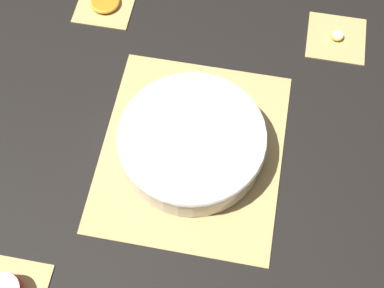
% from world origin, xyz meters
% --- Properties ---
extents(ground_plane, '(6.00, 6.00, 0.00)m').
position_xyz_m(ground_plane, '(0.00, 0.00, 0.00)').
color(ground_plane, black).
extents(bamboo_mat_center, '(0.42, 0.36, 0.01)m').
position_xyz_m(bamboo_mat_center, '(-0.00, 0.00, 0.00)').
color(bamboo_mat_center, tan).
rests_on(bamboo_mat_center, ground_plane).
extents(coaster_mat_near_right, '(0.13, 0.13, 0.01)m').
position_xyz_m(coaster_mat_near_right, '(0.34, -0.27, 0.00)').
color(coaster_mat_near_right, tan).
rests_on(coaster_mat_near_right, ground_plane).
extents(coaster_mat_far_right, '(0.13, 0.13, 0.01)m').
position_xyz_m(coaster_mat_far_right, '(0.34, 0.27, 0.00)').
color(coaster_mat_far_right, tan).
rests_on(coaster_mat_far_right, ground_plane).
extents(fruit_salad_bowl, '(0.29, 0.29, 0.07)m').
position_xyz_m(fruit_salad_bowl, '(0.00, -0.00, 0.04)').
color(fruit_salad_bowl, silver).
rests_on(fruit_salad_bowl, bamboo_mat_center).
extents(orange_slice_whole, '(0.07, 0.07, 0.01)m').
position_xyz_m(orange_slice_whole, '(0.34, 0.27, 0.01)').
color(orange_slice_whole, orange).
rests_on(orange_slice_whole, coaster_mat_far_right).
extents(banana_coin_single, '(0.03, 0.03, 0.01)m').
position_xyz_m(banana_coin_single, '(0.34, -0.27, 0.01)').
color(banana_coin_single, '#F4EABC').
rests_on(banana_coin_single, coaster_mat_near_right).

